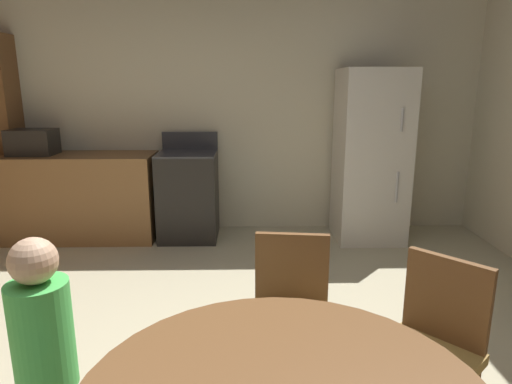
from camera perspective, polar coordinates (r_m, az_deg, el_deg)
The scene contains 8 objects.
wall_back at distance 5.00m, azimuth -3.99°, elevation 10.66°, with size 5.82×0.12×2.70m, color beige.
kitchen_counter at distance 5.10m, azimuth -23.10°, elevation -0.58°, with size 1.88×0.60×0.90m, color olive.
oven_range at distance 4.77m, azimuth -8.60°, elevation -0.34°, with size 0.60×0.60×1.10m.
refrigerator at distance 4.77m, azimuth 14.43°, elevation 4.43°, with size 0.68×0.68×1.76m.
microwave at distance 5.12m, azimuth -26.61°, elevation 5.72°, with size 0.44×0.32×0.26m, color black.
chair_northeast at distance 2.22m, azimuth 21.48°, elevation -17.46°, with size 0.57×0.57×0.87m.
chair_north at distance 2.34m, azimuth 4.44°, elevation -14.81°, with size 0.44×0.44×0.87m.
person_child at distance 1.97m, azimuth -25.15°, elevation -19.54°, with size 0.29×0.29×1.09m.
Camera 1 is at (0.24, -1.91, 1.62)m, focal length 31.36 mm.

